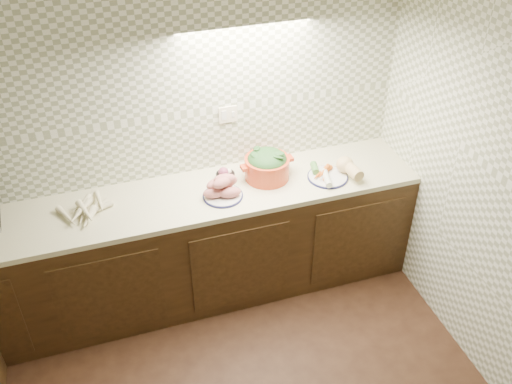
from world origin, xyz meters
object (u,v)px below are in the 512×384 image
object	(u,v)px
parsnip_pile	(90,209)
sweet_potato_plate	(223,188)
veg_plate	(336,170)
dutch_oven	(267,165)
onion_bowl	(225,175)

from	to	relation	value
parsnip_pile	sweet_potato_plate	bearing A→B (deg)	-5.99
parsnip_pile	sweet_potato_plate	size ratio (longest dim) A/B	1.29
parsnip_pile	veg_plate	bearing A→B (deg)	-3.40
parsnip_pile	veg_plate	xyz separation A→B (m)	(1.70, -0.10, 0.02)
dutch_oven	veg_plate	bearing A→B (deg)	-18.75
sweet_potato_plate	dutch_oven	size ratio (longest dim) A/B	0.72
veg_plate	onion_bowl	bearing A→B (deg)	165.66
onion_bowl	dutch_oven	xyz separation A→B (m)	(0.29, -0.07, 0.07)
onion_bowl	veg_plate	bearing A→B (deg)	-14.34
veg_plate	dutch_oven	bearing A→B (deg)	165.03
parsnip_pile	veg_plate	distance (m)	1.71
parsnip_pile	sweet_potato_plate	world-z (taller)	sweet_potato_plate
sweet_potato_plate	dutch_oven	xyz separation A→B (m)	(0.36, 0.12, 0.04)
sweet_potato_plate	onion_bowl	size ratio (longest dim) A/B	2.09
veg_plate	parsnip_pile	bearing A→B (deg)	176.60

